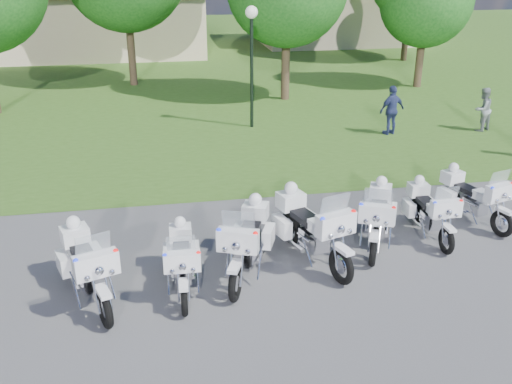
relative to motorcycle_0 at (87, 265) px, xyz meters
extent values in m
plane|color=#535358|center=(3.69, 1.08, -0.70)|extent=(100.00, 100.00, 0.00)
cube|color=#395F1E|center=(3.69, 28.08, -0.70)|extent=(100.00, 48.00, 0.01)
torus|color=black|center=(0.35, -0.98, -0.35)|extent=(0.36, 0.71, 0.70)
torus|color=black|center=(-0.25, 0.70, -0.35)|extent=(0.36, 0.71, 0.70)
cube|color=white|center=(0.36, -1.00, 0.01)|extent=(0.33, 0.50, 0.07)
cube|color=white|center=(0.27, -0.75, 0.40)|extent=(0.80, 0.49, 0.42)
cube|color=silver|center=(0.25, -0.69, 0.77)|extent=(0.60, 0.32, 0.40)
sphere|color=red|center=(0.61, -0.70, 0.60)|extent=(0.09, 0.09, 0.09)
sphere|color=#1426E5|center=(-0.03, -0.92, 0.60)|extent=(0.09, 0.09, 0.09)
cube|color=silver|center=(0.04, -0.12, -0.23)|extent=(0.53, 0.67, 0.36)
cube|color=white|center=(0.13, -0.36, 0.14)|extent=(0.50, 0.63, 0.23)
cube|color=black|center=(-0.06, 0.18, 0.12)|extent=(0.56, 0.73, 0.13)
cube|color=white|center=(0.10, 0.66, -0.18)|extent=(0.36, 0.58, 0.38)
cube|color=white|center=(-0.49, 0.45, -0.18)|extent=(0.36, 0.58, 0.38)
cube|color=white|center=(-0.26, 0.73, 0.27)|extent=(0.62, 0.57, 0.34)
sphere|color=white|center=(-0.26, 0.73, 0.54)|extent=(0.27, 0.27, 0.27)
torus|color=black|center=(1.72, -0.85, -0.40)|extent=(0.14, 0.62, 0.61)
torus|color=black|center=(1.76, 0.70, -0.40)|extent=(0.14, 0.62, 0.61)
cube|color=white|center=(1.72, -0.87, -0.08)|extent=(0.18, 0.41, 0.06)
cube|color=white|center=(1.72, -0.64, 0.26)|extent=(0.66, 0.24, 0.37)
cube|color=silver|center=(1.72, -0.59, 0.58)|extent=(0.52, 0.13, 0.34)
sphere|color=red|center=(2.01, -0.71, 0.43)|extent=(0.08, 0.08, 0.08)
sphere|color=#1426E5|center=(1.43, -0.69, 0.43)|extent=(0.08, 0.08, 0.08)
cube|color=silver|center=(1.74, -0.06, -0.29)|extent=(0.33, 0.52, 0.31)
cube|color=white|center=(1.73, -0.28, 0.03)|extent=(0.31, 0.48, 0.20)
cube|color=black|center=(1.75, 0.22, 0.01)|extent=(0.33, 0.58, 0.11)
cube|color=white|center=(2.03, 0.56, -0.24)|extent=(0.18, 0.48, 0.33)
cube|color=white|center=(1.48, 0.57, -0.24)|extent=(0.18, 0.48, 0.33)
cube|color=white|center=(1.76, 0.73, 0.14)|extent=(0.45, 0.38, 0.29)
sphere|color=white|center=(1.76, 0.73, 0.38)|extent=(0.24, 0.24, 0.24)
torus|color=black|center=(2.68, -0.56, -0.35)|extent=(0.39, 0.72, 0.72)
torus|color=black|center=(3.35, 1.13, -0.35)|extent=(0.39, 0.72, 0.72)
cube|color=white|center=(2.67, -0.58, 0.03)|extent=(0.35, 0.51, 0.07)
cube|color=white|center=(2.77, -0.33, 0.42)|extent=(0.81, 0.52, 0.43)
cube|color=silver|center=(2.80, -0.27, 0.80)|extent=(0.60, 0.34, 0.40)
sphere|color=red|center=(3.07, -0.52, 0.62)|extent=(0.10, 0.10, 0.10)
sphere|color=#1426E5|center=(2.43, -0.27, 0.62)|extent=(0.10, 0.10, 0.10)
cube|color=silver|center=(3.03, 0.30, -0.22)|extent=(0.56, 0.69, 0.36)
cube|color=white|center=(2.93, 0.06, 0.15)|extent=(0.52, 0.64, 0.24)
cube|color=black|center=(3.14, 0.60, 0.13)|extent=(0.58, 0.75, 0.13)
cube|color=white|center=(3.59, 0.86, -0.17)|extent=(0.38, 0.59, 0.38)
cube|color=white|center=(3.00, 1.10, -0.17)|extent=(0.38, 0.59, 0.38)
cube|color=white|center=(3.37, 1.16, 0.28)|extent=(0.63, 0.59, 0.34)
sphere|color=white|center=(3.37, 1.16, 0.56)|extent=(0.28, 0.28, 0.28)
torus|color=black|center=(4.80, -0.34, -0.33)|extent=(0.37, 0.76, 0.75)
torus|color=black|center=(4.22, 1.47, -0.33)|extent=(0.37, 0.76, 0.75)
cube|color=white|center=(4.81, -0.36, 0.06)|extent=(0.34, 0.53, 0.08)
cube|color=white|center=(4.72, -0.09, 0.47)|extent=(0.85, 0.50, 0.45)
cube|color=silver|center=(4.70, -0.03, 0.86)|extent=(0.64, 0.32, 0.42)
sphere|color=red|center=(5.08, -0.05, 0.68)|extent=(0.10, 0.10, 0.10)
sphere|color=#1426E5|center=(4.40, -0.27, 0.68)|extent=(0.10, 0.10, 0.10)
cube|color=silver|center=(4.50, 0.59, -0.20)|extent=(0.55, 0.71, 0.38)
cube|color=white|center=(4.58, 0.33, 0.19)|extent=(0.52, 0.66, 0.25)
cube|color=black|center=(4.40, 0.91, 0.17)|extent=(0.57, 0.77, 0.13)
cube|color=white|center=(4.59, 1.41, -0.14)|extent=(0.37, 0.61, 0.40)
cube|color=white|center=(3.95, 1.21, -0.14)|extent=(0.37, 0.61, 0.40)
cube|color=white|center=(4.21, 1.50, 0.33)|extent=(0.65, 0.59, 0.36)
sphere|color=white|center=(4.21, 1.50, 0.62)|extent=(0.29, 0.29, 0.29)
torus|color=black|center=(5.67, 0.21, -0.37)|extent=(0.41, 0.67, 0.68)
torus|color=black|center=(6.40, 1.78, -0.37)|extent=(0.41, 0.67, 0.68)
cube|color=white|center=(5.66, 0.19, -0.01)|extent=(0.35, 0.48, 0.07)
cube|color=white|center=(5.77, 0.43, 0.36)|extent=(0.77, 0.53, 0.41)
cube|color=silver|center=(5.79, 0.48, 0.72)|extent=(0.57, 0.35, 0.38)
sphere|color=red|center=(6.04, 0.23, 0.56)|extent=(0.09, 0.09, 0.09)
sphere|color=#1426E5|center=(5.45, 0.51, 0.56)|extent=(0.09, 0.09, 0.09)
cube|color=silver|center=(6.04, 1.01, -0.24)|extent=(0.55, 0.66, 0.34)
cube|color=white|center=(5.94, 0.79, 0.11)|extent=(0.52, 0.62, 0.22)
cube|color=black|center=(6.17, 1.29, 0.09)|extent=(0.58, 0.72, 0.12)
cube|color=white|center=(6.61, 1.51, -0.19)|extent=(0.39, 0.56, 0.37)
cube|color=white|center=(6.06, 1.77, -0.19)|extent=(0.39, 0.56, 0.37)
cube|color=white|center=(6.41, 1.81, 0.23)|extent=(0.61, 0.57, 0.32)
sphere|color=white|center=(6.41, 1.81, 0.50)|extent=(0.26, 0.26, 0.26)
torus|color=black|center=(7.41, 0.41, -0.40)|extent=(0.13, 0.62, 0.62)
torus|color=black|center=(7.43, 1.98, -0.40)|extent=(0.13, 0.62, 0.62)
cube|color=white|center=(7.41, 0.40, -0.08)|extent=(0.17, 0.41, 0.06)
cube|color=white|center=(7.41, 0.63, 0.26)|extent=(0.67, 0.23, 0.37)
cube|color=silver|center=(7.41, 0.68, 0.59)|extent=(0.52, 0.12, 0.35)
sphere|color=red|center=(7.70, 0.57, 0.44)|extent=(0.08, 0.08, 0.08)
sphere|color=#1426E5|center=(7.12, 0.58, 0.44)|extent=(0.08, 0.08, 0.08)
cube|color=silver|center=(7.42, 1.21, -0.29)|extent=(0.32, 0.52, 0.31)
cube|color=white|center=(7.42, 0.99, 0.03)|extent=(0.30, 0.48, 0.20)
cube|color=black|center=(7.43, 1.49, 0.02)|extent=(0.32, 0.58, 0.11)
cube|color=white|center=(7.71, 1.83, -0.24)|extent=(0.17, 0.48, 0.33)
cube|color=white|center=(7.16, 1.84, -0.24)|extent=(0.17, 0.48, 0.33)
cube|color=white|center=(7.43, 2.00, 0.14)|extent=(0.45, 0.38, 0.29)
sphere|color=white|center=(7.43, 2.00, 0.38)|extent=(0.24, 0.24, 0.24)
torus|color=black|center=(9.03, 0.94, -0.39)|extent=(0.30, 0.65, 0.64)
torus|color=black|center=(8.59, 2.50, -0.39)|extent=(0.30, 0.65, 0.64)
cube|color=white|center=(9.04, 0.92, -0.05)|extent=(0.28, 0.45, 0.07)
cube|color=white|center=(8.97, 1.15, 0.30)|extent=(0.73, 0.41, 0.38)
cube|color=silver|center=(8.95, 1.20, 0.64)|extent=(0.55, 0.26, 0.36)
sphere|color=red|center=(9.28, 1.18, 0.49)|extent=(0.09, 0.09, 0.09)
sphere|color=#1426E5|center=(8.69, 1.01, 0.49)|extent=(0.09, 0.09, 0.09)
cube|color=silver|center=(8.80, 1.74, -0.27)|extent=(0.46, 0.60, 0.33)
cube|color=white|center=(8.87, 1.52, 0.06)|extent=(0.43, 0.56, 0.21)
cube|color=black|center=(8.72, 2.01, 0.05)|extent=(0.48, 0.66, 0.11)
cube|color=white|center=(8.90, 2.44, -0.22)|extent=(0.30, 0.53, 0.34)
cube|color=white|center=(8.35, 2.28, -0.22)|extent=(0.30, 0.53, 0.34)
cube|color=white|center=(8.58, 2.53, 0.18)|extent=(0.55, 0.49, 0.31)
sphere|color=white|center=(8.58, 2.53, 0.43)|extent=(0.25, 0.25, 0.25)
cylinder|color=black|center=(4.93, 10.69, 1.28)|extent=(0.12, 0.12, 3.96)
sphere|color=white|center=(4.93, 10.69, 3.41)|extent=(0.44, 0.44, 0.44)
cylinder|color=#38281C|center=(0.47, 18.95, 1.26)|extent=(0.36, 0.36, 3.92)
cylinder|color=#38281C|center=(7.12, 14.75, 1.06)|extent=(0.36, 0.36, 3.52)
cylinder|color=#38281C|center=(13.99, 16.10, 0.76)|extent=(0.36, 0.36, 2.92)
sphere|color=#154D18|center=(13.99, 16.10, 3.28)|extent=(4.25, 4.25, 4.25)
cylinder|color=#38281C|center=(16.36, 23.10, 1.43)|extent=(0.36, 0.36, 4.27)
cube|color=#C5AD8E|center=(-2.31, 29.08, 1.10)|extent=(14.00, 8.00, 3.60)
cube|color=#C5AD8E|center=(14.69, 31.08, 1.10)|extent=(11.00, 7.00, 3.60)
imported|color=gray|center=(13.04, 8.75, 0.09)|extent=(0.94, 0.85, 1.57)
imported|color=navy|center=(9.64, 8.92, 0.17)|extent=(1.10, 0.71, 1.74)
camera|label=1|loc=(1.46, -9.57, 5.32)|focal=40.00mm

